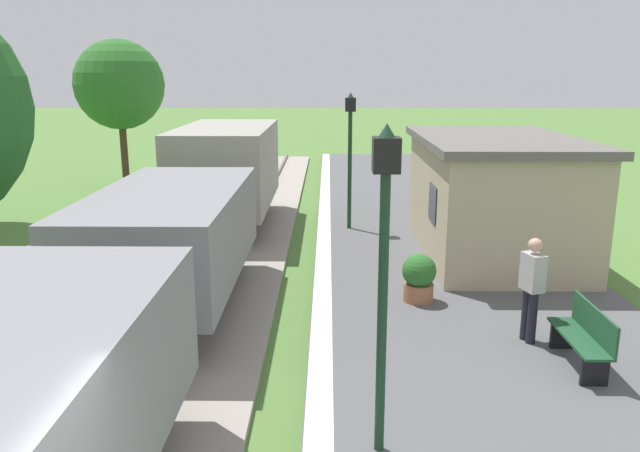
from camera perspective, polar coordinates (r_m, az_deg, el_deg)
freight_train at (r=12.33m, az=-12.89°, el=-0.24°), size 2.50×19.40×2.72m
station_hut at (r=15.14m, az=15.67°, el=2.75°), size 3.50×5.80×2.78m
bench_near_hut at (r=9.93m, az=23.14°, el=-9.28°), size 0.42×1.50×0.91m
person_waiting at (r=10.35m, az=18.89°, el=-5.23°), size 0.34×0.43×1.71m
potted_planter at (r=11.81m, az=9.09°, el=-4.65°), size 0.64×0.64×0.92m
lamp_post_near at (r=6.53m, az=5.93°, el=-0.71°), size 0.28×0.28×3.70m
lamp_post_far at (r=16.83m, az=2.79°, el=8.27°), size 0.28×0.28×3.70m
tree_field_distant at (r=26.01m, az=-17.98°, el=12.24°), size 3.47×3.47×5.75m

